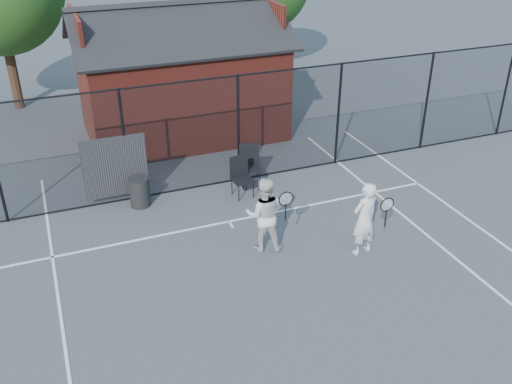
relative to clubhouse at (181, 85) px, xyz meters
name	(u,v)px	position (x,y,z in m)	size (l,w,h in m)	color
ground	(278,294)	(-0.50, -9.00, -1.61)	(80.00, 80.00, 0.00)	#45494F
court_lines	(307,337)	(-0.50, -10.32, -1.60)	(11.02, 18.00, 0.01)	white
fence	(191,139)	(-0.80, -4.00, -0.16)	(22.04, 3.00, 3.00)	black
clubhouse	(181,85)	(0.00, 0.00, 0.00)	(6.50, 4.36, 4.19)	maroon
player_front	(365,219)	(1.82, -8.32, -0.74)	(0.80, 0.62, 1.72)	white
player_back	(264,214)	(-0.14, -7.37, -0.73)	(1.04, 0.92, 1.75)	silver
chair_left	(242,178)	(0.27, -4.90, -1.08)	(0.50, 0.53, 1.05)	black
chair_right	(250,167)	(0.68, -4.40, -1.05)	(0.54, 0.56, 1.12)	black
waste_bin	(140,192)	(-2.33, -4.40, -1.23)	(0.52, 0.52, 0.75)	#242424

